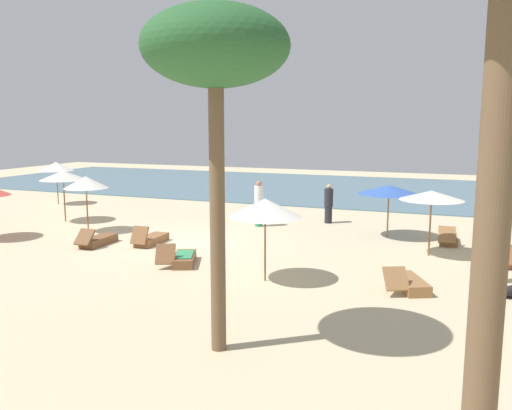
{
  "coord_description": "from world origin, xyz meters",
  "views": [
    {
      "loc": [
        8.98,
        -16.25,
        4.25
      ],
      "look_at": [
        1.75,
        2.36,
        1.1
      ],
      "focal_mm": 36.7,
      "sensor_mm": 36.0,
      "label": 1
    }
  ],
  "objects_px": {
    "umbrella_2": "(389,190)",
    "person_1": "(259,203)",
    "person_2": "(494,248)",
    "palm_0": "(215,53)",
    "lounger_3": "(151,239)",
    "umbrella_1": "(86,182)",
    "umbrella_6": "(432,196)",
    "lounger_2": "(183,258)",
    "umbrella_5": "(56,167)",
    "lounger_1": "(97,240)",
    "lounger_5": "(448,238)",
    "lounger_4": "(409,283)",
    "umbrella_0": "(265,208)",
    "lounger_6": "(508,259)",
    "person_3": "(329,204)",
    "umbrella_3": "(63,175)"
  },
  "relations": [
    {
      "from": "umbrella_5",
      "to": "lounger_3",
      "type": "distance_m",
      "value": 11.55
    },
    {
      "from": "umbrella_2",
      "to": "lounger_5",
      "type": "distance_m",
      "value": 2.7
    },
    {
      "from": "umbrella_6",
      "to": "person_2",
      "type": "distance_m",
      "value": 3.15
    },
    {
      "from": "umbrella_2",
      "to": "lounger_3",
      "type": "relative_size",
      "value": 1.37
    },
    {
      "from": "lounger_1",
      "to": "umbrella_2",
      "type": "bearing_deg",
      "value": 28.24
    },
    {
      "from": "lounger_3",
      "to": "lounger_5",
      "type": "distance_m",
      "value": 10.58
    },
    {
      "from": "lounger_2",
      "to": "person_3",
      "type": "relative_size",
      "value": 1.06
    },
    {
      "from": "umbrella_2",
      "to": "person_1",
      "type": "distance_m",
      "value": 5.32
    },
    {
      "from": "umbrella_3",
      "to": "person_1",
      "type": "bearing_deg",
      "value": 13.87
    },
    {
      "from": "umbrella_5",
      "to": "lounger_4",
      "type": "xyz_separation_m",
      "value": [
        18.58,
        -8.13,
        -1.82
      ]
    },
    {
      "from": "umbrella_2",
      "to": "umbrella_3",
      "type": "bearing_deg",
      "value": -172.31
    },
    {
      "from": "umbrella_3",
      "to": "lounger_1",
      "type": "bearing_deg",
      "value": -37.29
    },
    {
      "from": "lounger_1",
      "to": "person_2",
      "type": "bearing_deg",
      "value": 1.01
    },
    {
      "from": "lounger_6",
      "to": "lounger_1",
      "type": "bearing_deg",
      "value": -169.47
    },
    {
      "from": "umbrella_2",
      "to": "person_2",
      "type": "relative_size",
      "value": 1.2
    },
    {
      "from": "lounger_3",
      "to": "palm_0",
      "type": "distance_m",
      "value": 10.59
    },
    {
      "from": "umbrella_6",
      "to": "lounger_2",
      "type": "xyz_separation_m",
      "value": [
        -6.9,
        -3.78,
        -1.79
      ]
    },
    {
      "from": "lounger_2",
      "to": "lounger_3",
      "type": "relative_size",
      "value": 1.07
    },
    {
      "from": "lounger_3",
      "to": "lounger_4",
      "type": "relative_size",
      "value": 0.93
    },
    {
      "from": "umbrella_5",
      "to": "person_3",
      "type": "relative_size",
      "value": 1.33
    },
    {
      "from": "umbrella_5",
      "to": "person_3",
      "type": "height_order",
      "value": "umbrella_5"
    },
    {
      "from": "lounger_1",
      "to": "lounger_3",
      "type": "bearing_deg",
      "value": 25.69
    },
    {
      "from": "person_1",
      "to": "palm_0",
      "type": "xyz_separation_m",
      "value": [
        3.55,
        -11.4,
        4.48
      ]
    },
    {
      "from": "umbrella_2",
      "to": "lounger_2",
      "type": "relative_size",
      "value": 1.29
    },
    {
      "from": "umbrella_2",
      "to": "palm_0",
      "type": "xyz_separation_m",
      "value": [
        -1.69,
        -11.19,
        3.65
      ]
    },
    {
      "from": "person_1",
      "to": "person_2",
      "type": "height_order",
      "value": "person_1"
    },
    {
      "from": "lounger_3",
      "to": "umbrella_5",
      "type": "bearing_deg",
      "value": 147.33
    },
    {
      "from": "umbrella_0",
      "to": "person_3",
      "type": "relative_size",
      "value": 1.35
    },
    {
      "from": "lounger_4",
      "to": "palm_0",
      "type": "height_order",
      "value": "palm_0"
    },
    {
      "from": "palm_0",
      "to": "umbrella_0",
      "type": "bearing_deg",
      "value": 98.89
    },
    {
      "from": "umbrella_1",
      "to": "lounger_5",
      "type": "distance_m",
      "value": 13.73
    },
    {
      "from": "umbrella_6",
      "to": "palm_0",
      "type": "bearing_deg",
      "value": -110.5
    },
    {
      "from": "palm_0",
      "to": "person_2",
      "type": "bearing_deg",
      "value": 51.81
    },
    {
      "from": "umbrella_2",
      "to": "person_3",
      "type": "height_order",
      "value": "umbrella_2"
    },
    {
      "from": "lounger_5",
      "to": "person_1",
      "type": "xyz_separation_m",
      "value": [
        -7.39,
        0.43,
        0.79
      ]
    },
    {
      "from": "person_2",
      "to": "palm_0",
      "type": "distance_m",
      "value": 9.3
    },
    {
      "from": "umbrella_1",
      "to": "person_2",
      "type": "bearing_deg",
      "value": -6.0
    },
    {
      "from": "umbrella_1",
      "to": "lounger_5",
      "type": "bearing_deg",
      "value": 12.91
    },
    {
      "from": "umbrella_1",
      "to": "lounger_5",
      "type": "height_order",
      "value": "umbrella_1"
    },
    {
      "from": "umbrella_2",
      "to": "lounger_4",
      "type": "height_order",
      "value": "umbrella_2"
    },
    {
      "from": "lounger_6",
      "to": "person_2",
      "type": "xyz_separation_m",
      "value": [
        -0.58,
        -2.24,
        0.79
      ]
    },
    {
      "from": "lounger_5",
      "to": "person_2",
      "type": "bearing_deg",
      "value": -75.26
    },
    {
      "from": "lounger_5",
      "to": "lounger_6",
      "type": "relative_size",
      "value": 0.98
    },
    {
      "from": "umbrella_6",
      "to": "lounger_1",
      "type": "height_order",
      "value": "umbrella_6"
    },
    {
      "from": "umbrella_0",
      "to": "lounger_4",
      "type": "height_order",
      "value": "umbrella_0"
    },
    {
      "from": "umbrella_1",
      "to": "lounger_6",
      "type": "distance_m",
      "value": 15.17
    },
    {
      "from": "lounger_3",
      "to": "palm_0",
      "type": "xyz_separation_m",
      "value": [
        5.96,
        -6.98,
        5.27
      ]
    },
    {
      "from": "umbrella_5",
      "to": "person_2",
      "type": "xyz_separation_m",
      "value": [
        20.6,
        -6.73,
        -1.02
      ]
    },
    {
      "from": "umbrella_1",
      "to": "person_1",
      "type": "height_order",
      "value": "umbrella_1"
    },
    {
      "from": "lounger_3",
      "to": "lounger_4",
      "type": "xyz_separation_m",
      "value": [
        8.98,
        -1.97,
        -0.0
      ]
    }
  ]
}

